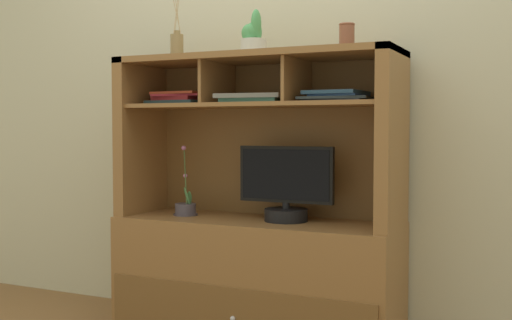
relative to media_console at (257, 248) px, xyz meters
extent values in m
cube|color=beige|center=(0.00, 0.26, 0.96)|extent=(6.00, 0.02, 2.80)
cube|color=olive|center=(0.00, -0.01, -0.15)|extent=(1.38, 0.47, 0.58)
cube|color=brown|center=(0.00, -0.25, -0.28)|extent=(1.33, 0.01, 0.28)
sphere|color=silver|center=(0.00, -0.26, -0.28)|extent=(0.02, 0.02, 0.02)
cube|color=olive|center=(-0.66, -0.01, 0.54)|extent=(0.06, 0.42, 0.79)
cube|color=olive|center=(0.66, -0.01, 0.54)|extent=(0.06, 0.42, 0.79)
cube|color=brown|center=(0.00, 0.19, 0.52)|extent=(1.32, 0.02, 0.76)
cube|color=olive|center=(0.00, -0.01, 0.92)|extent=(1.38, 0.42, 0.03)
cube|color=olive|center=(0.00, -0.01, 0.69)|extent=(1.26, 0.38, 0.02)
cube|color=olive|center=(-0.21, -0.01, 0.80)|extent=(0.02, 0.36, 0.20)
cube|color=olive|center=(0.21, -0.01, 0.80)|extent=(0.02, 0.36, 0.20)
cylinder|color=black|center=(0.15, 0.00, 0.17)|extent=(0.21, 0.21, 0.06)
cylinder|color=black|center=(0.15, 0.00, 0.21)|extent=(0.04, 0.04, 0.03)
cube|color=black|center=(0.15, 0.00, 0.36)|extent=(0.47, 0.03, 0.27)
cube|color=black|center=(0.15, -0.01, 0.36)|extent=(0.44, 0.00, 0.24)
cylinder|color=#49424D|center=(-0.39, -0.02, 0.17)|extent=(0.11, 0.11, 0.06)
cylinder|color=#49424D|center=(-0.39, -0.02, 0.14)|extent=(0.12, 0.12, 0.01)
cylinder|color=#4C6B38|center=(-0.39, -0.02, 0.34)|extent=(0.04, 0.04, 0.28)
sphere|color=#C373B3|center=(-0.39, -0.02, 0.34)|extent=(0.02, 0.02, 0.02)
sphere|color=#C373B3|center=(-0.40, -0.02, 0.48)|extent=(0.02, 0.02, 0.02)
ellipsoid|color=#549354|center=(-0.37, -0.03, 0.23)|extent=(0.04, 0.05, 0.12)
ellipsoid|color=#549354|center=(-0.37, -0.01, 0.23)|extent=(0.05, 0.06, 0.07)
cube|color=#263D44|center=(-0.44, 0.04, 0.71)|extent=(0.31, 0.30, 0.02)
cube|color=#AB292E|center=(-0.44, 0.04, 0.73)|extent=(0.25, 0.25, 0.02)
cube|color=#AB2A3A|center=(-0.43, 0.05, 0.75)|extent=(0.28, 0.29, 0.01)
cube|color=#A53B23|center=(-0.43, 0.04, 0.76)|extent=(0.27, 0.27, 0.01)
cube|color=#333944|center=(0.40, 0.03, 0.71)|extent=(0.27, 0.24, 0.01)
cube|color=#364348|center=(0.39, 0.02, 0.72)|extent=(0.34, 0.27, 0.01)
cube|color=#2A4B86|center=(0.41, 0.01, 0.73)|extent=(0.24, 0.22, 0.01)
cube|color=#2E5275|center=(0.39, 0.02, 0.74)|extent=(0.25, 0.27, 0.02)
cube|color=#3C7265|center=(0.01, -0.05, 0.71)|extent=(0.29, 0.24, 0.02)
cube|color=slate|center=(0.01, -0.06, 0.73)|extent=(0.34, 0.27, 0.02)
cylinder|color=olive|center=(-0.45, 0.00, 0.99)|extent=(0.07, 0.07, 0.12)
cylinder|color=olive|center=(-0.45, 0.00, 1.07)|extent=(0.03, 0.03, 0.02)
cylinder|color=tan|center=(-0.44, 0.00, 1.16)|extent=(0.00, 0.05, 0.21)
cylinder|color=tan|center=(-0.45, 0.01, 1.16)|extent=(0.04, 0.00, 0.21)
cylinder|color=tan|center=(-0.45, 0.00, 1.16)|extent=(0.00, 0.05, 0.21)
cylinder|color=tan|center=(-0.45, 0.00, 1.16)|extent=(0.05, 0.00, 0.21)
cylinder|color=silver|center=(0.00, -0.03, 0.97)|extent=(0.12, 0.12, 0.07)
cylinder|color=silver|center=(0.00, -0.03, 0.94)|extent=(0.14, 0.14, 0.01)
ellipsoid|color=#4B9E5A|center=(0.01, -0.03, 1.08)|extent=(0.04, 0.07, 0.13)
ellipsoid|color=#4B9E5A|center=(0.00, -0.01, 1.04)|extent=(0.06, 0.05, 0.11)
ellipsoid|color=#4B9E5A|center=(-0.02, -0.01, 1.03)|extent=(0.08, 0.05, 0.12)
ellipsoid|color=#4B9E5A|center=(-0.02, -0.05, 1.03)|extent=(0.07, 0.05, 0.08)
ellipsoid|color=#4B9E5A|center=(0.00, -0.05, 1.04)|extent=(0.04, 0.06, 0.07)
cylinder|color=brown|center=(0.45, -0.01, 0.99)|extent=(0.07, 0.07, 0.11)
torus|color=brown|center=(0.45, -0.01, 1.05)|extent=(0.07, 0.07, 0.01)
camera|label=1|loc=(1.28, -2.76, 0.59)|focal=44.35mm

